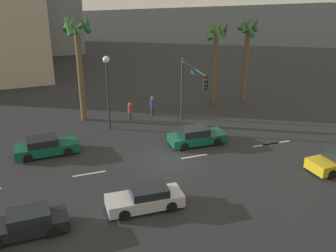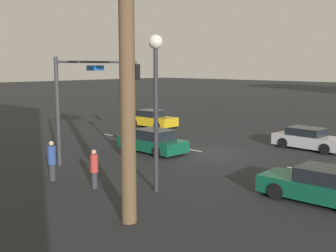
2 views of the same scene
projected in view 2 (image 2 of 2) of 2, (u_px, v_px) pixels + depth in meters
The scene contains 14 objects.
ground_plane at pixel (210, 153), 24.40m from camera, with size 220.00×220.00×0.00m, color #232628.
lane_stripe_2 at pixel (308, 171), 20.28m from camera, with size 2.21×0.14×0.01m, color silver.
lane_stripe_3 at pixel (189, 149), 25.50m from camera, with size 2.04×0.14×0.01m, color silver.
lane_stripe_4 at pixel (123, 137), 29.68m from camera, with size 2.38×0.14×0.01m, color silver.
lane_stripe_5 at pixel (115, 136), 30.31m from camera, with size 2.51×0.14×0.01m, color silver.
car_0 at pixel (152, 119), 34.86m from camera, with size 4.22×2.09×1.40m.
car_1 at pixel (153, 141), 24.66m from camera, with size 4.42×2.03×1.37m.
car_3 at pixel (309, 139), 25.54m from camera, with size 4.44×1.98×1.31m.
car_5 at pixel (323, 186), 15.57m from camera, with size 4.60×1.99×1.34m.
traffic_signal at pixel (91, 90), 22.22m from camera, with size 0.48×5.58×5.54m.
streetlamp at pixel (156, 84), 16.37m from camera, with size 0.56×0.56×6.30m.
pedestrian_0 at pixel (52, 160), 18.44m from camera, with size 0.50×0.50×1.80m.
pedestrian_1 at pixel (94, 168), 17.30m from camera, with size 0.45×0.45×1.65m.
palm_tree_2 at pixel (126, 6), 12.68m from camera, with size 2.77×2.68×9.60m.
Camera 2 is at (-14.66, 19.06, 5.10)m, focal length 44.43 mm.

